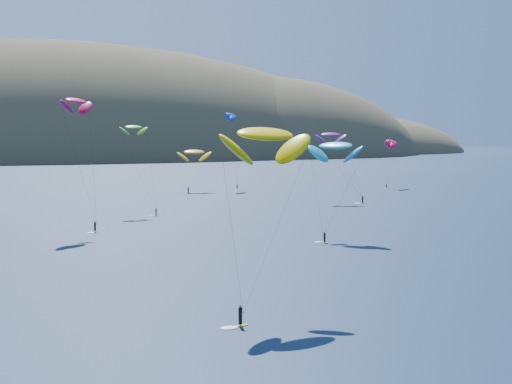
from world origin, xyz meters
The scene contains 9 objects.
island centered at (39.40, 562.36, -10.74)m, with size 730.00×300.00×210.00m.
kitesurfer_2 centered at (-8.24, 36.18, 19.51)m, with size 13.04×12.52×22.70m.
kitesurfer_3 centered at (-3.33, 134.52, 20.91)m, with size 7.55×10.39×22.81m.
kitesurfer_4 centered at (43.54, 197.74, 25.93)m, with size 7.70×9.99×28.15m.
kitesurfer_5 centered at (24.30, 81.36, 17.17)m, with size 11.61×13.65×20.10m.
kitesurfer_6 centered at (55.05, 143.13, 19.00)m, with size 10.56×12.99×21.41m.
kitesurfer_8 centered at (99.32, 182.54, 16.47)m, with size 10.11×10.27×18.81m.
kitesurfer_9 centered at (-20.31, 107.49, 25.92)m, with size 9.06×9.82×28.46m.
kitesurfer_11 centered at (28.52, 191.31, 13.09)m, with size 11.47×13.68×16.10m.
Camera 1 is at (-38.57, -39.03, 19.75)m, focal length 50.00 mm.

